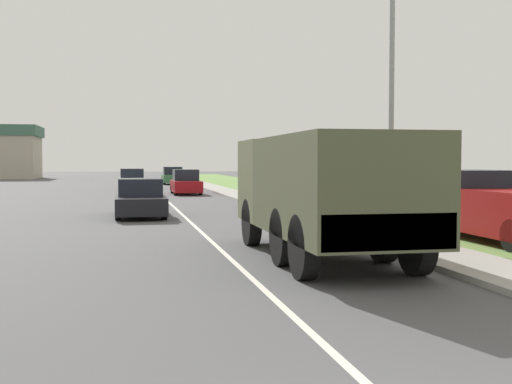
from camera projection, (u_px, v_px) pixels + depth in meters
name	position (u px, v px, depth m)	size (l,w,h in m)	color
ground_plane	(158.00, 192.00, 43.34)	(180.00, 180.00, 0.00)	#4C4C4F
lane_centre_stripe	(158.00, 192.00, 43.34)	(0.12, 120.00, 0.00)	silver
sidewalk_right	(224.00, 191.00, 44.25)	(1.80, 120.00, 0.12)	#9E9B93
grass_strip_right	(286.00, 191.00, 45.13)	(7.00, 120.00, 0.02)	#6B9347
military_truck	(323.00, 187.00, 13.74)	(2.45, 7.17, 2.63)	#606647
car_nearest_ahead	(140.00, 199.00, 24.39)	(1.84, 4.64, 1.44)	black
car_second_ahead	(186.00, 183.00, 40.85)	(1.73, 4.21, 1.58)	maroon
car_third_ahead	(132.00, 180.00, 48.24)	(1.92, 4.09, 1.55)	silver
car_fourth_ahead	(173.00, 176.00, 58.83)	(1.87, 4.19, 1.60)	#336B3D
pickup_truck	(496.00, 207.00, 16.83)	(1.91, 5.60, 1.83)	maroon
lamp_post	(385.00, 61.00, 16.92)	(1.69, 0.24, 7.86)	gray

